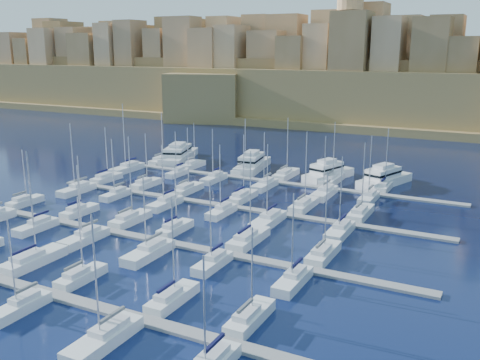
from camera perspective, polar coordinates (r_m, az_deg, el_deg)
The scene contains 51 objects.
ground at distance 96.45m, azimuth -3.92°, elevation -4.47°, with size 600.00×600.00×0.00m, color black.
pontoon_near at distance 71.63m, azimuth -18.38°, elevation -11.80°, with size 84.00×2.00×0.40m, color slate.
pontoon_mid_near at distance 86.94m, azimuth -8.03°, elevation -6.55°, with size 84.00×2.00×0.40m, color slate.
pontoon_mid_far at distance 104.66m, azimuth -1.10°, elevation -2.84°, with size 84.00×2.00×0.40m, color slate.
pontoon_far at distance 123.77m, azimuth 3.72°, elevation -0.20°, with size 84.00×2.00×0.40m, color slate.
sailboat_2 at distance 83.17m, azimuth -21.18°, elevation -7.94°, with size 3.10×10.35×16.89m.
sailboat_3 at distance 75.53m, azimuth -16.63°, elevation -9.85°, with size 2.38×7.92×11.96m.
sailboat_4 at distance 67.27m, azimuth -7.25°, elevation -12.39°, with size 2.58×8.58×13.72m.
sailboat_5 at distance 62.52m, azimuth 1.04°, elevation -14.46°, with size 2.59×8.64×11.66m.
sailboat_9 at distance 69.80m, azimuth -22.37°, elevation -12.40°, with size 2.37×7.89×11.96m.
sailboat_10 at distance 60.26m, azimuth -14.27°, elevation -16.06°, with size 2.98×9.94×14.92m.
sailboat_12 at distance 114.25m, azimuth -21.96°, elevation -2.16°, with size 2.33×7.77×11.45m.
sailboat_13 at distance 104.32m, azimuth -16.76°, elevation -3.21°, with size 2.42×8.08×11.46m.
sailboat_14 at distance 97.34m, azimuth -11.62°, elevation -4.09°, with size 2.75×9.18×15.79m.
sailboat_15 at distance 91.28m, azimuth -6.95°, elevation -5.16°, with size 2.42×8.05×11.92m.
sailboat_16 at distance 85.79m, azimuth 0.90°, elevation -6.29°, with size 3.08×10.26×15.21m.
sailboat_17 at distance 80.97m, azimuth 8.86°, elevation -7.75°, with size 2.79×9.31×13.42m.
sailboat_19 at distance 97.98m, azimuth -20.89°, elevation -4.65°, with size 2.48×8.28×13.16m.
sailboat_20 at distance 89.85m, azimuth -16.23°, elevation -5.93°, with size 2.78×9.27×13.11m.
sailboat_21 at distance 81.64m, azimuth -9.69°, elevation -7.59°, with size 3.00×9.99×13.00m.
sailboat_22 at distance 76.92m, azimuth -2.91°, elevation -8.80°, with size 2.43×8.09×12.94m.
sailboat_23 at distance 71.76m, azimuth 5.69°, elevation -10.59°, with size 2.61×8.70×13.00m.
sailboat_24 at distance 128.53m, azimuth -14.07°, elevation 0.18°, with size 2.61×8.71×13.01m.
sailboat_25 at distance 121.41m, azimuth -10.02°, elevation -0.42°, with size 2.57×8.57×12.36m.
sailboat_26 at distance 115.65m, azimuth -5.65°, elevation -0.98°, with size 2.78×9.28×14.29m.
sailboat_27 at distance 109.15m, azimuth 0.25°, elevation -1.83°, with size 2.74×9.14×13.82m.
sailboat_28 at distance 104.31m, azimuth 6.82°, elevation -2.67°, with size 2.91×9.70×15.33m.
sailboat_29 at distance 101.18m, azimuth 12.73°, elevation -3.46°, with size 2.89×9.64×14.13m.
sailboat_30 at distance 120.01m, azimuth -17.00°, elevation -0.98°, with size 2.83×9.42×15.39m.
sailboat_31 at distance 114.02m, azimuth -13.07°, elevation -1.51°, with size 2.32×7.74×12.74m.
sailboat_32 at distance 105.83m, azimuth -7.97°, elevation -2.48°, with size 2.75×9.18×12.71m.
sailboat_33 at distance 99.83m, azimuth -1.96°, elevation -3.36°, with size 2.48×8.26×13.74m.
sailboat_34 at distance 94.76m, azimuth 3.03°, elevation -4.32°, with size 3.07×10.23×14.83m.
sailboat_35 at distance 90.93m, azimuth 10.62°, elevation -5.36°, with size 2.82×9.38×13.79m.
sailboat_36 at distance 145.46m, azimuth -8.35°, elevation 2.04°, with size 2.74×9.12×13.92m.
sailboat_37 at distance 139.48m, azimuth -4.98°, elevation 1.61°, with size 2.48×8.27×12.00m.
sailboat_38 at distance 133.01m, azimuth 0.43°, elevation 1.07°, with size 2.83×9.43×13.79m.
sailboat_39 at distance 128.91m, azimuth 4.91°, elevation 0.61°, with size 3.08×10.26×14.63m.
sailboat_40 at distance 125.27m, azimuth 9.77°, elevation 0.06°, with size 3.14×10.48×14.30m.
sailboat_41 at distance 121.21m, azimuth 15.13°, elevation -0.71°, with size 2.42×8.08×13.92m.
sailboat_42 at distance 137.85m, azimuth -11.92°, elevation 1.24°, with size 3.17×10.56×17.40m.
sailboat_43 at distance 130.93m, azimuth -6.70°, elevation 0.75°, with size 2.19×7.31×11.25m.
sailboat_44 at distance 124.77m, azimuth -2.78°, elevation 0.18°, with size 2.64×8.81×12.70m.
sailboat_45 at distance 118.73m, azimuth 2.67°, elevation -0.54°, with size 2.78×9.28×12.89m.
sailboat_46 at distance 113.54m, azimuth 9.01°, elevation -1.37°, with size 3.00×10.01×13.25m.
sailboat_47 at distance 111.74m, azimuth 13.59°, elevation -1.85°, with size 2.63×8.76×13.85m.
motor_yacht_a at distance 148.60m, azimuth -6.58°, elevation 2.74°, with size 11.25×20.30×5.25m.
motor_yacht_b at distance 136.27m, azimuth 1.31°, elevation 1.80°, with size 7.76×17.66×5.25m.
motor_yacht_c at distance 128.01m, azimuth 9.35°, elevation 0.82°, with size 8.85×15.67×5.25m.
motor_yacht_d at distance 125.29m, azimuth 15.10°, elevation 0.23°, with size 9.85×16.77×5.25m.
fortified_city at distance 238.79m, azimuth 15.82°, elevation 9.70°, with size 460.00×108.95×59.52m.
Camera 1 is at (47.54, -78.18, 30.51)m, focal length 40.00 mm.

